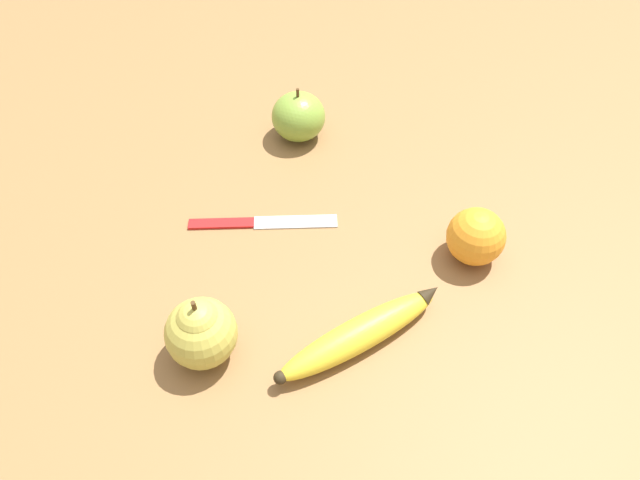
{
  "coord_description": "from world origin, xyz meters",
  "views": [
    {
      "loc": [
        -0.08,
        -0.54,
        0.61
      ],
      "look_at": [
        -0.09,
        -0.04,
        0.03
      ],
      "focal_mm": 35.0,
      "sensor_mm": 36.0,
      "label": 1
    }
  ],
  "objects_px": {
    "pear": "(201,331)",
    "paring_knife": "(257,222)",
    "apple": "(298,117)",
    "banana": "(361,334)",
    "orange": "(476,237)"
  },
  "relations": [
    {
      "from": "pear",
      "to": "paring_knife",
      "type": "height_order",
      "value": "pear"
    },
    {
      "from": "apple",
      "to": "banana",
      "type": "bearing_deg",
      "value": -76.87
    },
    {
      "from": "apple",
      "to": "orange",
      "type": "bearing_deg",
      "value": -45.42
    },
    {
      "from": "banana",
      "to": "apple",
      "type": "relative_size",
      "value": 2.34
    },
    {
      "from": "orange",
      "to": "pear",
      "type": "height_order",
      "value": "pear"
    },
    {
      "from": "pear",
      "to": "apple",
      "type": "bearing_deg",
      "value": 76.85
    },
    {
      "from": "orange",
      "to": "apple",
      "type": "relative_size",
      "value": 0.86
    },
    {
      "from": "banana",
      "to": "paring_knife",
      "type": "bearing_deg",
      "value": 93.23
    },
    {
      "from": "orange",
      "to": "paring_knife",
      "type": "distance_m",
      "value": 0.28
    },
    {
      "from": "apple",
      "to": "paring_knife",
      "type": "bearing_deg",
      "value": -104.64
    },
    {
      "from": "pear",
      "to": "paring_knife",
      "type": "xyz_separation_m",
      "value": [
        0.04,
        0.2,
        -0.04
      ]
    },
    {
      "from": "orange",
      "to": "paring_knife",
      "type": "bearing_deg",
      "value": 169.9
    },
    {
      "from": "paring_knife",
      "to": "banana",
      "type": "bearing_deg",
      "value": 33.06
    },
    {
      "from": "banana",
      "to": "orange",
      "type": "bearing_deg",
      "value": 9.43
    },
    {
      "from": "apple",
      "to": "paring_knife",
      "type": "height_order",
      "value": "apple"
    }
  ]
}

